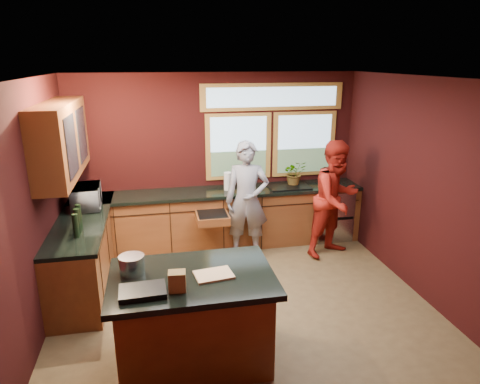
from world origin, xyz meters
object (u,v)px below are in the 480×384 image
object	(u,v)px
person_grey	(247,201)
person_red	(336,199)
cutting_board	(214,275)
stock_pot	(132,265)
island	(194,318)

from	to	relation	value
person_grey	person_red	xyz separation A→B (m)	(1.32, -0.19, 0.00)
cutting_board	stock_pot	bearing A→B (deg)	165.07
cutting_board	stock_pot	world-z (taller)	stock_pot
cutting_board	island	bearing A→B (deg)	165.96
person_red	stock_pot	xyz separation A→B (m)	(-2.89, -1.88, 0.15)
island	person_grey	bearing A→B (deg)	65.40
person_red	stock_pot	bearing A→B (deg)	-170.41
island	person_red	bearing A→B (deg)	40.95
person_red	cutting_board	size ratio (longest dim) A/B	5.06
person_grey	cutting_board	world-z (taller)	person_grey
island	person_grey	distance (m)	2.48
person_grey	island	bearing A→B (deg)	-100.61
person_grey	cutting_board	xyz separation A→B (m)	(-0.82, -2.28, 0.07)
island	stock_pot	xyz separation A→B (m)	(-0.55, 0.15, 0.56)
person_grey	cutting_board	distance (m)	2.42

